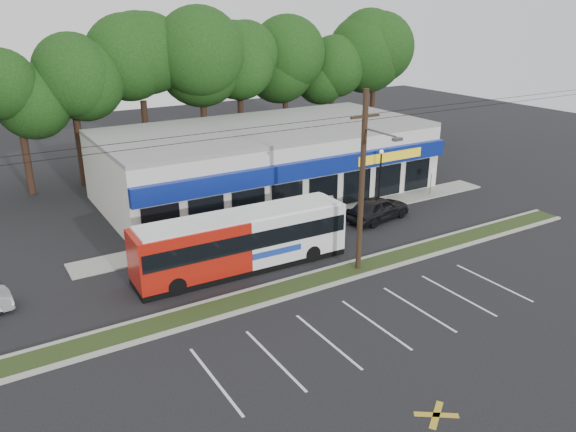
# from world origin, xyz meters

# --- Properties ---
(ground) EXTENTS (120.00, 120.00, 0.00)m
(ground) POSITION_xyz_m (0.00, 0.00, 0.00)
(ground) COLOR black
(ground) RESTS_ON ground
(grass_strip) EXTENTS (40.00, 1.60, 0.12)m
(grass_strip) POSITION_xyz_m (0.00, 1.00, 0.06)
(grass_strip) COLOR #233214
(grass_strip) RESTS_ON ground
(curb_south) EXTENTS (40.00, 0.25, 0.14)m
(curb_south) POSITION_xyz_m (0.00, 0.15, 0.07)
(curb_south) COLOR #9E9E93
(curb_south) RESTS_ON ground
(curb_north) EXTENTS (40.00, 0.25, 0.14)m
(curb_north) POSITION_xyz_m (0.00, 1.85, 0.07)
(curb_north) COLOR #9E9E93
(curb_north) RESTS_ON ground
(sidewalk) EXTENTS (32.00, 2.20, 0.10)m
(sidewalk) POSITION_xyz_m (5.00, 9.00, 0.05)
(sidewalk) COLOR #9E9E93
(sidewalk) RESTS_ON ground
(strip_mall) EXTENTS (25.00, 12.55, 5.30)m
(strip_mall) POSITION_xyz_m (5.50, 15.91, 2.65)
(strip_mall) COLOR beige
(strip_mall) RESTS_ON ground
(utility_pole) EXTENTS (50.00, 2.77, 10.00)m
(utility_pole) POSITION_xyz_m (2.83, 0.93, 5.41)
(utility_pole) COLOR black
(utility_pole) RESTS_ON ground
(lamp_post) EXTENTS (0.30, 0.30, 4.25)m
(lamp_post) POSITION_xyz_m (11.00, 8.80, 2.67)
(lamp_post) COLOR black
(lamp_post) RESTS_ON ground
(sign_post) EXTENTS (0.45, 0.10, 2.23)m
(sign_post) POSITION_xyz_m (16.00, 8.57, 1.56)
(sign_post) COLOR #59595E
(sign_post) RESTS_ON ground
(tree_line) EXTENTS (46.76, 6.76, 11.83)m
(tree_line) POSITION_xyz_m (4.00, 26.00, 8.42)
(tree_line) COLOR black
(tree_line) RESTS_ON ground
(metrobus) EXTENTS (12.26, 2.87, 3.28)m
(metrobus) POSITION_xyz_m (-2.42, 4.50, 1.74)
(metrobus) COLOR #AD170D
(metrobus) RESTS_ON ground
(car_dark) EXTENTS (5.24, 2.80, 1.69)m
(car_dark) POSITION_xyz_m (9.03, 6.56, 0.85)
(car_dark) COLOR black
(car_dark) RESTS_ON ground
(pedestrian_a) EXTENTS (0.75, 0.75, 1.76)m
(pedestrian_a) POSITION_xyz_m (4.13, 8.50, 0.88)
(pedestrian_a) COLOR beige
(pedestrian_a) RESTS_ON ground
(pedestrian_b) EXTENTS (1.06, 0.94, 1.82)m
(pedestrian_b) POSITION_xyz_m (6.14, 8.16, 0.91)
(pedestrian_b) COLOR #B3A6A1
(pedestrian_b) RESTS_ON ground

